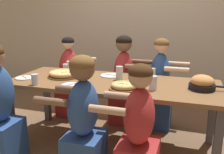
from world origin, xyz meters
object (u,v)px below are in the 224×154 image
object	(u,v)px
empty_plate_c	(25,78)
drinking_glass_b	(35,80)
pizza_board_main	(64,74)
diner_near_midright	(138,136)
empty_plate_a	(71,85)
diner_near_center	(84,125)
drinking_glass_f	(153,84)
drinking_glass_g	(141,71)
drinking_glass_e	(119,74)
drinking_glass_c	(152,73)
drinking_glass_d	(86,70)
empty_plate_d	(111,76)
diner_far_center	(124,83)
empty_plate_b	(140,79)
diner_far_left	(70,81)
cocktail_glass_blue	(66,68)
drinking_glass_a	(75,67)
skillet_bowl	(202,83)
diner_near_left	(0,111)
pizza_board_second	(124,86)
diner_far_midright	(160,88)

from	to	relation	value
empty_plate_c	drinking_glass_b	world-z (taller)	drinking_glass_b
pizza_board_main	diner_near_midright	bearing A→B (deg)	-33.62
empty_plate_a	diner_near_center	bearing A→B (deg)	-51.50
drinking_glass_f	drinking_glass_g	size ratio (longest dim) A/B	1.29
pizza_board_main	drinking_glass_e	bearing A→B (deg)	6.36
drinking_glass_c	drinking_glass_d	size ratio (longest dim) A/B	0.81
drinking_glass_f	empty_plate_d	bearing A→B (deg)	145.16
pizza_board_main	empty_plate_c	bearing A→B (deg)	-152.23
drinking_glass_g	diner_far_center	world-z (taller)	diner_far_center
empty_plate_c	drinking_glass_d	xyz separation A→B (m)	(0.59, 0.38, 0.05)
empty_plate_b	diner_near_midright	size ratio (longest dim) A/B	0.17
empty_plate_a	diner_far_left	bearing A→B (deg)	118.25
pizza_board_main	drinking_glass_b	size ratio (longest dim) A/B	3.33
diner_far_center	drinking_glass_e	bearing A→B (deg)	10.03
drinking_glass_d	empty_plate_c	bearing A→B (deg)	-147.20
drinking_glass_b	diner_near_center	bearing A→B (deg)	-24.22
empty_plate_b	diner_near_center	size ratio (longest dim) A/B	0.16
diner_near_center	drinking_glass_f	bearing A→B (deg)	-46.21
cocktail_glass_blue	drinking_glass_a	distance (m)	0.12
skillet_bowl	empty_plate_d	bearing A→B (deg)	167.47
empty_plate_d	diner_near_center	world-z (taller)	diner_near_center
drinking_glass_e	diner_near_midright	world-z (taller)	diner_near_midright
diner_near_center	cocktail_glass_blue	bearing A→B (deg)	34.71
drinking_glass_d	diner_near_center	distance (m)	0.95
diner_near_center	diner_near_left	world-z (taller)	diner_near_left
drinking_glass_f	drinking_glass_g	distance (m)	0.55
empty_plate_d	empty_plate_a	bearing A→B (deg)	-117.55
drinking_glass_a	drinking_glass_c	distance (m)	0.96
pizza_board_second	skillet_bowl	world-z (taller)	skillet_bowl
skillet_bowl	cocktail_glass_blue	bearing A→B (deg)	169.48
drinking_glass_a	drinking_glass_d	bearing A→B (deg)	-27.12
pizza_board_second	diner_near_midright	world-z (taller)	diner_near_midright
skillet_bowl	diner_near_left	bearing A→B (deg)	-160.55
empty_plate_d	drinking_glass_b	distance (m)	0.84
skillet_bowl	diner_far_left	world-z (taller)	diner_far_left
empty_plate_c	diner_far_center	xyz separation A→B (m)	(0.92, 0.82, -0.20)
pizza_board_second	drinking_glass_b	xyz separation A→B (m)	(-0.90, -0.12, 0.02)
cocktail_glass_blue	diner_far_center	distance (m)	0.78
diner_far_center	diner_far_midright	bearing A→B (deg)	90.00
empty_plate_c	diner_far_center	distance (m)	1.25
pizza_board_second	drinking_glass_g	xyz separation A→B (m)	(0.05, 0.57, 0.02)
skillet_bowl	empty_plate_c	size ratio (longest dim) A/B	1.78
empty_plate_c	drinking_glass_g	size ratio (longest dim) A/B	1.93
diner_far_midright	drinking_glass_e	bearing A→B (deg)	-34.78
empty_plate_d	diner_near_midright	xyz separation A→B (m)	(0.51, -0.86, -0.25)
diner_near_midright	drinking_glass_g	bearing A→B (deg)	10.42
pizza_board_main	skillet_bowl	world-z (taller)	skillet_bowl
pizza_board_second	diner_near_left	xyz separation A→B (m)	(-1.11, -0.42, -0.23)
skillet_bowl	diner_far_midright	distance (m)	0.85
diner_near_midright	empty_plate_a	bearing A→B (deg)	64.31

